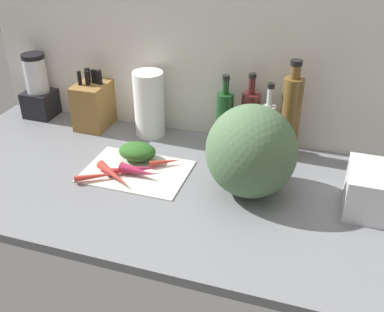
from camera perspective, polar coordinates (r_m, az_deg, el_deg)
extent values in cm
cube|color=slate|center=(151.28, -3.56, -3.52)|extent=(170.00, 80.00, 3.00)
cube|color=silver|center=(170.52, 0.88, 12.30)|extent=(170.00, 3.00, 60.00)
cube|color=beige|center=(155.40, -7.00, -1.87)|extent=(34.90, 24.94, 0.80)
cone|color=red|center=(156.81, -3.39, -0.74)|extent=(10.33, 7.85, 2.13)
cone|color=red|center=(153.79, -7.79, -1.67)|extent=(12.88, 8.11, 2.09)
cone|color=#B2264C|center=(153.18, -6.58, -1.60)|extent=(12.54, 7.42, 2.65)
cone|color=red|center=(151.08, -9.86, -2.28)|extent=(15.57, 11.29, 3.02)
cone|color=#B2264C|center=(151.27, -6.89, -1.87)|extent=(12.60, 4.66, 3.55)
cone|color=red|center=(152.08, -11.49, -2.43)|extent=(15.15, 10.64, 2.09)
cone|color=#B2264C|center=(154.07, -8.53, -1.68)|extent=(10.56, 9.29, 2.07)
ellipsoid|color=#2D6023|center=(160.40, -6.89, 0.57)|extent=(13.40, 10.31, 5.67)
ellipsoid|color=#4C6B47|center=(138.22, 7.44, 0.57)|extent=(27.87, 27.10, 29.14)
cube|color=olive|center=(185.95, -12.25, 6.25)|extent=(11.86, 15.87, 18.09)
cylinder|color=black|center=(181.57, -13.96, 9.48)|extent=(1.53, 1.53, 5.50)
cylinder|color=black|center=(183.95, -12.97, 9.87)|extent=(2.09, 2.09, 5.50)
cylinder|color=black|center=(181.02, -13.03, 9.54)|extent=(1.84, 1.84, 5.50)
cylinder|color=black|center=(182.06, -12.31, 9.74)|extent=(1.67, 1.67, 5.50)
cylinder|color=black|center=(181.30, -11.94, 9.69)|extent=(1.42, 1.42, 5.50)
cylinder|color=black|center=(180.66, -11.55, 9.66)|extent=(2.01, 2.01, 5.50)
cube|color=black|center=(202.82, -18.44, 6.29)|extent=(12.02, 12.02, 10.86)
cylinder|color=silver|center=(198.44, -19.02, 9.58)|extent=(9.01, 9.01, 14.13)
cylinder|color=black|center=(196.01, -19.41, 11.75)|extent=(9.19, 9.19, 1.80)
cylinder|color=white|center=(174.29, -5.41, 6.49)|extent=(11.50, 11.50, 25.42)
cylinder|color=#19421E|center=(166.89, 4.10, 4.52)|extent=(6.19, 6.19, 20.57)
cylinder|color=#19421E|center=(161.75, 4.26, 8.66)|extent=(2.32, 2.32, 5.27)
cylinder|color=black|center=(160.53, 4.31, 9.80)|extent=(2.66, 2.66, 1.60)
cylinder|color=#471919|center=(166.65, 7.23, 4.40)|extent=(6.66, 6.66, 21.03)
cylinder|color=#471919|center=(161.32, 7.53, 8.72)|extent=(2.34, 2.34, 5.93)
cylinder|color=black|center=(160.00, 7.62, 9.97)|extent=(2.70, 2.70, 1.60)
cylinder|color=silver|center=(163.47, 9.40, 3.21)|extent=(5.15, 5.15, 18.58)
cylinder|color=silver|center=(158.25, 9.78, 7.30)|extent=(2.14, 2.14, 6.70)
cylinder|color=black|center=(156.72, 9.91, 8.70)|extent=(2.46, 2.46, 1.60)
cylinder|color=brown|center=(161.17, 12.20, 4.64)|extent=(7.01, 7.01, 29.30)
cylinder|color=brown|center=(154.86, 12.87, 10.30)|extent=(3.49, 3.49, 4.54)
cylinder|color=black|center=(153.89, 13.01, 11.37)|extent=(4.02, 4.02, 1.60)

